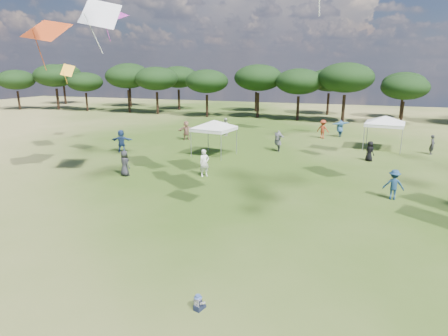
# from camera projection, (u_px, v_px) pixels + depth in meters

# --- Properties ---
(tree_line) EXTENTS (108.78, 17.63, 7.77)m
(tree_line) POSITION_uv_depth(u_px,v_px,m) (339.00, 79.00, 50.14)
(tree_line) COLOR black
(tree_line) RESTS_ON ground
(tent_left) EXTENTS (5.76, 5.76, 3.18)m
(tent_left) POSITION_uv_depth(u_px,v_px,m) (214.00, 122.00, 29.76)
(tent_left) COLOR gray
(tent_left) RESTS_ON ground
(tent_right) EXTENTS (6.21, 6.21, 3.25)m
(tent_right) POSITION_uv_depth(u_px,v_px,m) (386.00, 117.00, 31.84)
(tent_right) COLOR gray
(tent_right) RESTS_ON ground
(toddler) EXTENTS (0.37, 0.40, 0.50)m
(toddler) POSITION_uv_depth(u_px,v_px,m) (199.00, 303.00, 10.97)
(toddler) COLOR black
(toddler) RESTS_ON ground
(festival_crowd) EXTENTS (30.35, 20.82, 1.91)m
(festival_crowd) POSITION_uv_depth(u_px,v_px,m) (279.00, 140.00, 32.10)
(festival_crowd) COLOR white
(festival_crowd) RESTS_ON ground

